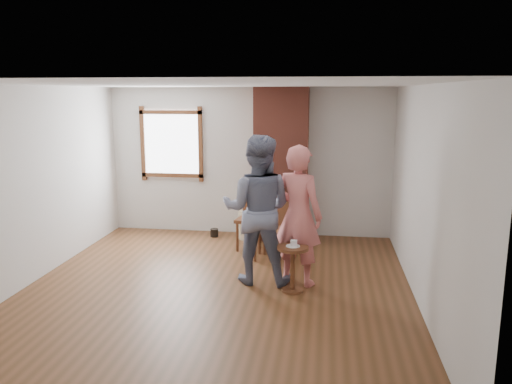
# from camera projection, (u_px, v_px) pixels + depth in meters

# --- Properties ---
(ground) EXTENTS (5.50, 5.50, 0.00)m
(ground) POSITION_uv_depth(u_px,v_px,m) (216.00, 291.00, 6.42)
(ground) COLOR brown
(ground) RESTS_ON ground
(room_shell) EXTENTS (5.04, 5.52, 2.62)m
(room_shell) POSITION_uv_depth(u_px,v_px,m) (220.00, 146.00, 6.67)
(room_shell) COLOR silver
(room_shell) RESTS_ON ground
(brick_chimney) EXTENTS (0.90, 0.50, 2.60)m
(brick_chimney) POSITION_uv_depth(u_px,v_px,m) (281.00, 164.00, 8.51)
(brick_chimney) COLOR brown
(brick_chimney) RESTS_ON ground
(stoneware_crock) EXTENTS (0.53, 0.53, 0.51)m
(stoneware_crock) POSITION_uv_depth(u_px,v_px,m) (250.00, 224.00, 8.69)
(stoneware_crock) COLOR #C9B891
(stoneware_crock) RESTS_ON ground
(dark_pot) EXTENTS (0.15, 0.15, 0.14)m
(dark_pot) POSITION_uv_depth(u_px,v_px,m) (214.00, 233.00, 8.82)
(dark_pot) COLOR black
(dark_pot) RESTS_ON ground
(dining_chair_left) EXTENTS (0.54, 0.54, 0.99)m
(dining_chair_left) POSITION_uv_depth(u_px,v_px,m) (254.00, 215.00, 8.09)
(dining_chair_left) COLOR brown
(dining_chair_left) RESTS_ON ground
(dining_chair_right) EXTENTS (0.55, 0.55, 0.95)m
(dining_chair_right) POSITION_uv_depth(u_px,v_px,m) (273.00, 224.00, 7.60)
(dining_chair_right) COLOR brown
(dining_chair_right) RESTS_ON ground
(side_table) EXTENTS (0.40, 0.40, 0.60)m
(side_table) POSITION_uv_depth(u_px,v_px,m) (293.00, 261.00, 6.33)
(side_table) COLOR brown
(side_table) RESTS_ON ground
(cake_plate) EXTENTS (0.18, 0.18, 0.01)m
(cake_plate) POSITION_uv_depth(u_px,v_px,m) (293.00, 246.00, 6.29)
(cake_plate) COLOR white
(cake_plate) RESTS_ON side_table
(cake_slice) EXTENTS (0.08, 0.07, 0.06)m
(cake_slice) POSITION_uv_depth(u_px,v_px,m) (294.00, 243.00, 6.28)
(cake_slice) COLOR white
(cake_slice) RESTS_ON cake_plate
(man) EXTENTS (0.98, 0.78, 1.98)m
(man) POSITION_uv_depth(u_px,v_px,m) (257.00, 210.00, 6.58)
(man) COLOR #141B39
(man) RESTS_ON ground
(person_pink) EXTENTS (0.80, 0.69, 1.86)m
(person_pink) POSITION_uv_depth(u_px,v_px,m) (298.00, 215.00, 6.51)
(person_pink) COLOR #D76F6B
(person_pink) RESTS_ON ground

